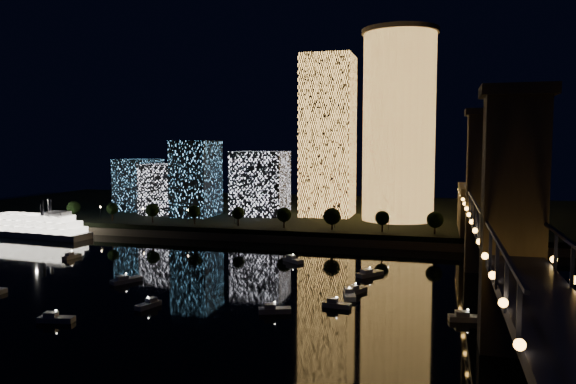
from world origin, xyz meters
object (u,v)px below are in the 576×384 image
(tower_cylindrical, at_px, (399,126))
(riverboat, at_px, (31,227))
(tower_rectangular, at_px, (328,136))
(truss_bridge, at_px, (499,244))

(tower_cylindrical, relative_size, riverboat, 1.52)
(tower_cylindrical, distance_m, riverboat, 166.17)
(tower_rectangular, bearing_deg, truss_bridge, -63.10)
(truss_bridge, bearing_deg, tower_cylindrical, 104.73)
(tower_rectangular, distance_m, truss_bridge, 148.05)
(tower_cylindrical, bearing_deg, truss_bridge, -75.27)
(tower_cylindrical, relative_size, truss_bridge, 0.32)
(tower_cylindrical, height_order, tower_rectangular, tower_cylindrical)
(tower_rectangular, bearing_deg, tower_cylindrical, -13.73)
(tower_rectangular, height_order, truss_bridge, tower_rectangular)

